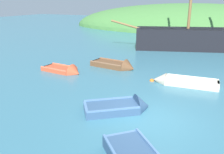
{
  "coord_description": "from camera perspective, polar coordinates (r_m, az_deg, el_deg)",
  "views": [
    {
      "loc": [
        2.38,
        -8.55,
        4.71
      ],
      "look_at": [
        -3.5,
        3.39,
        0.37
      ],
      "focal_mm": 37.77,
      "sensor_mm": 36.0,
      "label": 1
    }
  ],
  "objects": [
    {
      "name": "rowboat_near_dock",
      "position": [
        17.28,
        1.11,
        2.67
      ],
      "size": [
        3.49,
        1.62,
        1.23
      ],
      "rotation": [
        0.0,
        0.0,
        6.17
      ],
      "color": "brown",
      "rests_on": "ground"
    },
    {
      "name": "shore_hill",
      "position": [
        43.74,
        18.29,
        10.99
      ],
      "size": [
        43.99,
        19.82,
        8.55
      ],
      "primitive_type": "ellipsoid",
      "color": "#477F3D",
      "rests_on": "ground"
    },
    {
      "name": "buoy_orange",
      "position": [
        14.66,
        9.61,
        -0.94
      ],
      "size": [
        0.28,
        0.28,
        0.28
      ],
      "primitive_type": "sphere",
      "color": "orange",
      "rests_on": "ground"
    },
    {
      "name": "rowboat_portside",
      "position": [
        16.5,
        -11.24,
        1.41
      ],
      "size": [
        3.02,
        1.39,
        1.14
      ],
      "rotation": [
        0.0,
        0.0,
        6.2
      ],
      "color": "#C64C2D",
      "rests_on": "ground"
    },
    {
      "name": "sailing_ship",
      "position": [
        25.92,
        24.24,
        7.81
      ],
      "size": [
        18.1,
        8.15,
        13.1
      ],
      "rotation": [
        0.0,
        0.0,
        3.47
      ],
      "color": "black",
      "rests_on": "ground"
    },
    {
      "name": "rowboat_outer_right",
      "position": [
        14.34,
        16.63,
        -1.3
      ],
      "size": [
        3.74,
        1.23,
        0.93
      ],
      "rotation": [
        0.0,
        0.0,
        3.22
      ],
      "color": "beige",
      "rests_on": "ground"
    },
    {
      "name": "rowboat_center",
      "position": [
        10.65,
        2.59,
        -7.52
      ],
      "size": [
        3.06,
        2.77,
        1.19
      ],
      "rotation": [
        0.0,
        0.0,
        0.66
      ],
      "color": "#335175",
      "rests_on": "ground"
    },
    {
      "name": "ground_plane",
      "position": [
        10.05,
        9.57,
        -10.15
      ],
      "size": [
        120.0,
        120.0,
        0.0
      ],
      "primitive_type": "plane",
      "color": "teal"
    }
  ]
}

